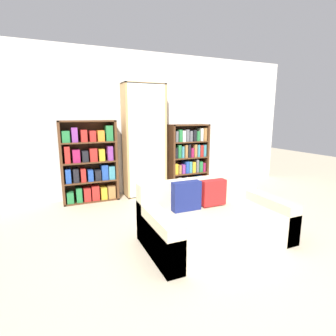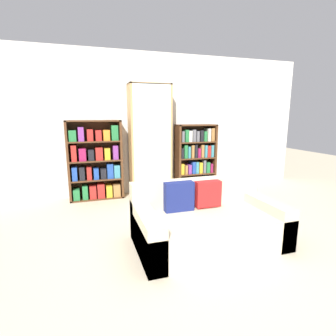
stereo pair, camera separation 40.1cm
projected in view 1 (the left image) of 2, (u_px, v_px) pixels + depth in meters
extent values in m
plane|color=beige|center=(218.00, 257.00, 2.87)|extent=(16.00, 16.00, 0.00)
cube|color=beige|center=(139.00, 124.00, 5.09)|extent=(6.82, 0.06, 2.70)
cube|color=beige|center=(216.00, 227.00, 3.18)|extent=(1.72, 0.96, 0.38)
cube|color=beige|center=(201.00, 191.00, 3.45)|extent=(1.72, 0.20, 0.34)
cube|color=beige|center=(158.00, 234.00, 2.87)|extent=(0.20, 0.96, 0.50)
cube|color=beige|center=(265.00, 213.00, 3.47)|extent=(0.20, 0.96, 0.50)
cube|color=navy|center=(186.00, 196.00, 3.19)|extent=(0.36, 0.12, 0.36)
cube|color=red|center=(213.00, 192.00, 3.34)|extent=(0.32, 0.12, 0.32)
cube|color=#4C2D19|center=(61.00, 164.00, 4.45)|extent=(0.04, 0.32, 1.44)
cube|color=#4C2D19|center=(115.00, 160.00, 4.81)|extent=(0.04, 0.32, 1.44)
cube|color=#4C2D19|center=(87.00, 121.00, 4.49)|extent=(0.96, 0.32, 0.02)
cube|color=#4C2D19|center=(92.00, 200.00, 4.77)|extent=(0.96, 0.32, 0.02)
cube|color=#4C2D19|center=(88.00, 160.00, 4.77)|extent=(0.96, 0.01, 1.44)
cube|color=#4C2D19|center=(90.00, 181.00, 4.70)|extent=(0.88, 0.32, 0.02)
cube|color=#4C2D19|center=(89.00, 162.00, 4.63)|extent=(0.88, 0.32, 0.02)
cube|color=#4C2D19|center=(88.00, 142.00, 4.56)|extent=(0.88, 0.32, 0.02)
cube|color=#237038|center=(70.00, 197.00, 4.60)|extent=(0.11, 0.24, 0.19)
cube|color=#237038|center=(79.00, 194.00, 4.65)|extent=(0.09, 0.24, 0.25)
cube|color=#AD231E|center=(87.00, 194.00, 4.71)|extent=(0.12, 0.24, 0.23)
cube|color=#AD231E|center=(95.00, 192.00, 4.76)|extent=(0.13, 0.24, 0.26)
cube|color=gold|center=(103.00, 192.00, 4.82)|extent=(0.11, 0.24, 0.22)
cube|color=olive|center=(111.00, 191.00, 4.88)|extent=(0.13, 0.24, 0.23)
cube|color=#1E4293|center=(68.00, 176.00, 4.52)|extent=(0.09, 0.24, 0.24)
cube|color=black|center=(76.00, 175.00, 4.57)|extent=(0.09, 0.24, 0.23)
cube|color=#AD231E|center=(83.00, 175.00, 4.62)|extent=(0.08, 0.24, 0.23)
cube|color=#1E4293|center=(90.00, 175.00, 4.67)|extent=(0.09, 0.24, 0.20)
cube|color=black|center=(97.00, 175.00, 4.72)|extent=(0.10, 0.24, 0.18)
cube|color=#1E4293|center=(104.00, 172.00, 4.76)|extent=(0.11, 0.24, 0.27)
cube|color=teal|center=(111.00, 172.00, 4.81)|extent=(0.11, 0.24, 0.24)
cube|color=#AD231E|center=(67.00, 154.00, 4.45)|extent=(0.09, 0.24, 0.28)
cube|color=#8E1947|center=(76.00, 156.00, 4.51)|extent=(0.12, 0.24, 0.22)
cube|color=black|center=(85.00, 156.00, 4.57)|extent=(0.10, 0.24, 0.19)
cube|color=#AD231E|center=(93.00, 154.00, 4.62)|extent=(0.12, 0.24, 0.23)
cube|color=gold|center=(101.00, 155.00, 4.68)|extent=(0.10, 0.24, 0.21)
cube|color=#7A3384|center=(109.00, 153.00, 4.74)|extent=(0.09, 0.24, 0.25)
cube|color=#237038|center=(66.00, 137.00, 4.39)|extent=(0.12, 0.24, 0.19)
cube|color=#7A3384|center=(74.00, 135.00, 4.44)|extent=(0.10, 0.24, 0.24)
cube|color=#AD231E|center=(84.00, 136.00, 4.50)|extent=(0.10, 0.24, 0.20)
cube|color=#AD231E|center=(92.00, 136.00, 4.56)|extent=(0.10, 0.24, 0.19)
cube|color=orange|center=(100.00, 136.00, 4.62)|extent=(0.11, 0.24, 0.19)
cube|color=#237038|center=(108.00, 133.00, 4.66)|extent=(0.12, 0.24, 0.27)
cube|color=tan|center=(125.00, 142.00, 4.81)|extent=(0.04, 0.36, 2.10)
cube|color=tan|center=(162.00, 140.00, 5.10)|extent=(0.04, 0.36, 2.10)
cube|color=tan|center=(143.00, 84.00, 4.75)|extent=(0.78, 0.36, 0.02)
cube|color=tan|center=(145.00, 194.00, 5.16)|extent=(0.78, 0.36, 0.02)
cube|color=tan|center=(142.00, 140.00, 5.11)|extent=(0.78, 0.01, 2.10)
cube|color=silver|center=(147.00, 142.00, 4.79)|extent=(0.70, 0.01, 2.07)
cube|color=tan|center=(145.00, 176.00, 5.09)|extent=(0.70, 0.32, 0.02)
cube|color=tan|center=(145.00, 159.00, 5.02)|extent=(0.70, 0.32, 0.02)
cube|color=tan|center=(144.00, 141.00, 4.95)|extent=(0.70, 0.32, 0.02)
cube|color=tan|center=(144.00, 123.00, 4.88)|extent=(0.70, 0.32, 0.02)
cube|color=tan|center=(144.00, 104.00, 4.82)|extent=(0.70, 0.32, 0.02)
cylinder|color=silver|center=(135.00, 193.00, 5.05)|extent=(0.01, 0.01, 0.07)
cone|color=silver|center=(135.00, 189.00, 5.03)|extent=(0.09, 0.09, 0.09)
cylinder|color=silver|center=(145.00, 191.00, 5.14)|extent=(0.01, 0.01, 0.07)
cone|color=silver|center=(145.00, 187.00, 5.12)|extent=(0.09, 0.09, 0.09)
cylinder|color=silver|center=(156.00, 190.00, 5.24)|extent=(0.01, 0.01, 0.07)
cone|color=silver|center=(155.00, 186.00, 5.23)|extent=(0.09, 0.09, 0.09)
cylinder|color=silver|center=(131.00, 175.00, 4.97)|extent=(0.01, 0.01, 0.07)
cone|color=silver|center=(131.00, 171.00, 4.96)|extent=(0.08, 0.08, 0.08)
cylinder|color=silver|center=(137.00, 174.00, 5.03)|extent=(0.01, 0.01, 0.07)
cone|color=silver|center=(136.00, 170.00, 5.01)|extent=(0.08, 0.08, 0.08)
cylinder|color=silver|center=(142.00, 174.00, 5.05)|extent=(0.01, 0.01, 0.07)
cone|color=silver|center=(142.00, 170.00, 5.03)|extent=(0.08, 0.08, 0.08)
cylinder|color=silver|center=(148.00, 174.00, 5.10)|extent=(0.01, 0.01, 0.07)
cone|color=silver|center=(148.00, 170.00, 5.08)|extent=(0.08, 0.08, 0.08)
cylinder|color=silver|center=(153.00, 173.00, 5.15)|extent=(0.01, 0.01, 0.07)
cone|color=silver|center=(153.00, 169.00, 5.13)|extent=(0.08, 0.08, 0.08)
cylinder|color=silver|center=(158.00, 173.00, 5.17)|extent=(0.01, 0.01, 0.07)
cone|color=silver|center=(158.00, 169.00, 5.16)|extent=(0.08, 0.08, 0.08)
cylinder|color=silver|center=(131.00, 157.00, 4.92)|extent=(0.01, 0.01, 0.09)
cone|color=silver|center=(131.00, 152.00, 4.90)|extent=(0.09, 0.09, 0.10)
cylinder|color=silver|center=(138.00, 156.00, 4.97)|extent=(0.01, 0.01, 0.09)
cone|color=silver|center=(138.00, 151.00, 4.95)|extent=(0.09, 0.09, 0.10)
cylinder|color=silver|center=(145.00, 156.00, 5.00)|extent=(0.01, 0.01, 0.09)
cone|color=silver|center=(145.00, 151.00, 4.98)|extent=(0.09, 0.09, 0.10)
cylinder|color=silver|center=(151.00, 155.00, 5.07)|extent=(0.01, 0.01, 0.09)
cone|color=silver|center=(151.00, 151.00, 5.05)|extent=(0.09, 0.09, 0.10)
cylinder|color=silver|center=(158.00, 155.00, 5.10)|extent=(0.01, 0.01, 0.09)
cone|color=silver|center=(158.00, 150.00, 5.08)|extent=(0.09, 0.09, 0.10)
cylinder|color=silver|center=(130.00, 139.00, 4.82)|extent=(0.01, 0.01, 0.07)
cone|color=silver|center=(130.00, 135.00, 4.81)|extent=(0.08, 0.08, 0.09)
cylinder|color=silver|center=(136.00, 139.00, 4.86)|extent=(0.01, 0.01, 0.07)
cone|color=silver|center=(136.00, 135.00, 4.85)|extent=(0.08, 0.08, 0.09)
cylinder|color=silver|center=(141.00, 139.00, 4.94)|extent=(0.01, 0.01, 0.07)
cone|color=silver|center=(141.00, 134.00, 4.92)|extent=(0.08, 0.08, 0.09)
cylinder|color=silver|center=(147.00, 138.00, 4.97)|extent=(0.01, 0.01, 0.07)
cone|color=silver|center=(147.00, 134.00, 4.95)|extent=(0.08, 0.08, 0.09)
cylinder|color=silver|center=(152.00, 138.00, 5.01)|extent=(0.01, 0.01, 0.07)
cone|color=silver|center=(152.00, 134.00, 4.99)|extent=(0.08, 0.08, 0.09)
cylinder|color=silver|center=(158.00, 138.00, 5.03)|extent=(0.01, 0.01, 0.07)
cone|color=silver|center=(158.00, 134.00, 5.02)|extent=(0.08, 0.08, 0.09)
cylinder|color=silver|center=(130.00, 120.00, 4.77)|extent=(0.01, 0.01, 0.07)
cone|color=silver|center=(129.00, 116.00, 4.75)|extent=(0.08, 0.08, 0.09)
cylinder|color=silver|center=(136.00, 120.00, 4.80)|extent=(0.01, 0.01, 0.07)
cone|color=silver|center=(135.00, 116.00, 4.79)|extent=(0.08, 0.08, 0.09)
cylinder|color=silver|center=(141.00, 120.00, 4.84)|extent=(0.01, 0.01, 0.07)
cone|color=silver|center=(141.00, 116.00, 4.83)|extent=(0.08, 0.08, 0.09)
cylinder|color=silver|center=(147.00, 120.00, 4.88)|extent=(0.01, 0.01, 0.07)
cone|color=silver|center=(147.00, 116.00, 4.86)|extent=(0.08, 0.08, 0.09)
cylinder|color=silver|center=(152.00, 120.00, 4.94)|extent=(0.01, 0.01, 0.07)
cone|color=silver|center=(152.00, 116.00, 4.93)|extent=(0.08, 0.08, 0.09)
cylinder|color=silver|center=(157.00, 120.00, 4.99)|extent=(0.01, 0.01, 0.07)
cone|color=silver|center=(157.00, 116.00, 4.98)|extent=(0.08, 0.08, 0.09)
cylinder|color=silver|center=(131.00, 101.00, 4.70)|extent=(0.01, 0.01, 0.07)
cone|color=silver|center=(131.00, 96.00, 4.69)|extent=(0.09, 0.09, 0.09)
cylinder|color=silver|center=(139.00, 101.00, 4.78)|extent=(0.01, 0.01, 0.07)
cone|color=silver|center=(139.00, 96.00, 4.77)|extent=(0.09, 0.09, 0.09)
cylinder|color=silver|center=(148.00, 101.00, 4.84)|extent=(0.01, 0.01, 0.07)
cone|color=silver|center=(148.00, 97.00, 4.83)|extent=(0.09, 0.09, 0.09)
cylinder|color=silver|center=(157.00, 101.00, 4.89)|extent=(0.01, 0.01, 0.07)
cone|color=silver|center=(156.00, 97.00, 4.87)|extent=(0.09, 0.09, 0.09)
cube|color=#4C2D19|center=(171.00, 158.00, 5.27)|extent=(0.04, 0.32, 1.34)
cube|color=#4C2D19|center=(205.00, 156.00, 5.58)|extent=(0.04, 0.32, 1.34)
cube|color=#4C2D19|center=(189.00, 125.00, 5.29)|extent=(0.82, 0.32, 0.02)
cube|color=#4C2D19|center=(188.00, 188.00, 5.55)|extent=(0.82, 0.32, 0.02)
cube|color=#4C2D19|center=(185.00, 156.00, 5.56)|extent=(0.82, 0.01, 1.34)
cube|color=#4C2D19|center=(188.00, 172.00, 5.49)|extent=(0.74, 0.32, 0.02)
cube|color=#4C2D19|center=(188.00, 157.00, 5.42)|extent=(0.74, 0.32, 0.02)
cube|color=#4C2D19|center=(189.00, 142.00, 5.36)|extent=(0.74, 0.32, 0.02)
cube|color=#AD231E|center=(174.00, 185.00, 5.40)|extent=(0.06, 0.24, 0.18)
cube|color=beige|center=(178.00, 183.00, 5.42)|extent=(0.06, 0.24, 0.26)
cube|color=#8E1947|center=(181.00, 183.00, 5.45)|extent=(0.06, 0.24, 0.23)
cube|color=#5B5B60|center=(185.00, 182.00, 5.48)|extent=(0.05, 0.24, 0.26)
cube|color=#AD231E|center=(188.00, 182.00, 5.52)|extent=(0.06, 0.24, 0.23)
cube|color=beige|center=(192.00, 183.00, 5.55)|extent=(0.06, 0.24, 0.18)
cube|color=#5B5B60|center=(195.00, 182.00, 5.58)|extent=(0.06, 0.24, 0.22)
cube|color=#1E4293|center=(198.00, 181.00, 5.61)|extent=(0.06, 0.24, 0.26)
cube|color=#AD231E|center=(201.00, 180.00, 5.64)|extent=(0.06, 0.24, 0.25)
cube|color=gold|center=(174.00, 168.00, 5.33)|extent=(0.07, 0.24, 0.21)
cube|color=olive|center=(178.00, 169.00, 5.36)|extent=(0.05, 0.24, 0.18)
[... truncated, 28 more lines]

